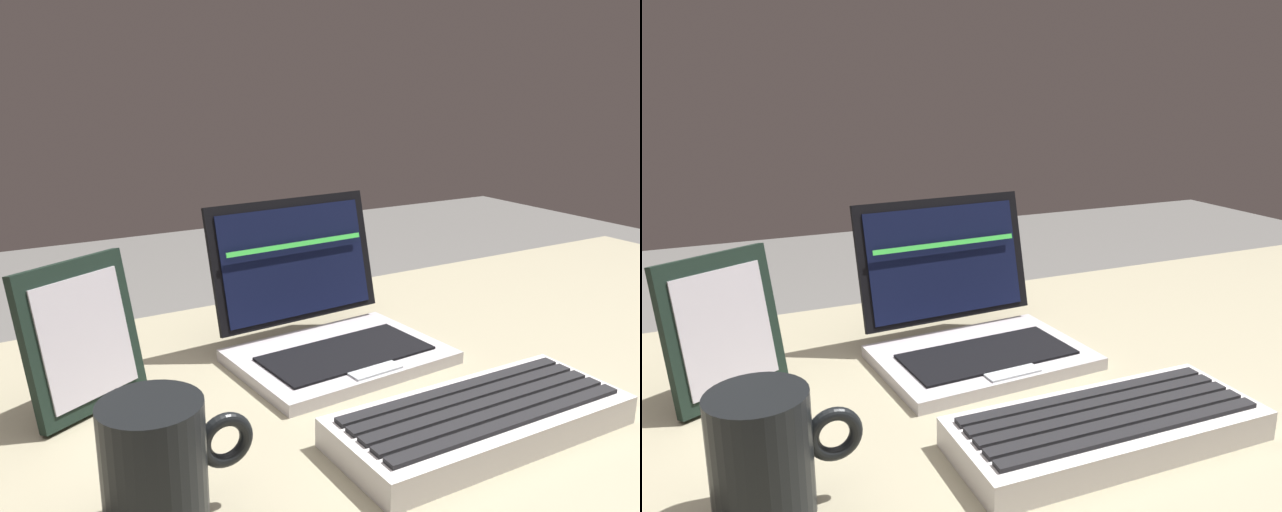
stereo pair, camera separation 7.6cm
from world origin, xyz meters
The scene contains 5 objects.
desk centered at (0.00, 0.00, 0.67)m, with size 1.63×0.70×0.74m.
laptop_front centered at (-0.03, 0.11, 0.77)m, with size 0.25×0.22×0.18m.
external_keyboard centered at (0.00, -0.13, 0.75)m, with size 0.30×0.12×0.03m.
photo_frame centered at (-0.31, 0.11, 0.82)m, with size 0.13×0.09×0.16m.
coffee_mug centered at (-0.30, -0.11, 0.79)m, with size 0.12×0.08×0.10m.
Camera 1 is at (-0.42, -0.55, 1.07)m, focal length 37.35 mm.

